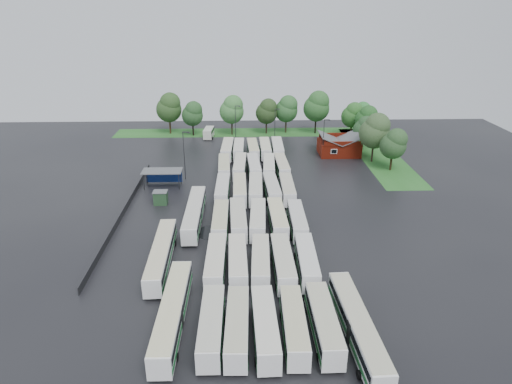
{
  "coord_description": "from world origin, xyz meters",
  "views": [
    {
      "loc": [
        -0.46,
        -67.81,
        35.45
      ],
      "look_at": [
        2.0,
        12.0,
        2.5
      ],
      "focal_mm": 32.0,
      "sensor_mm": 36.0,
      "label": 1
    }
  ],
  "objects_px": {
    "artic_bus_west_a": "(172,312)",
    "artic_bus_east": "(358,326)",
    "brick_building": "(339,147)",
    "minibus": "(209,133)"
  },
  "relations": [
    {
      "from": "brick_building",
      "to": "artic_bus_west_a",
      "type": "bearing_deg",
      "value": -116.47
    },
    {
      "from": "brick_building",
      "to": "artic_bus_west_a",
      "type": "distance_m",
      "value": 73.89
    },
    {
      "from": "brick_building",
      "to": "minibus",
      "type": "relative_size",
      "value": 1.55
    },
    {
      "from": "artic_bus_west_a",
      "to": "artic_bus_east",
      "type": "bearing_deg",
      "value": -7.71
    },
    {
      "from": "brick_building",
      "to": "minibus",
      "type": "distance_m",
      "value": 37.87
    },
    {
      "from": "brick_building",
      "to": "artic_bus_east",
      "type": "height_order",
      "value": "brick_building"
    },
    {
      "from": "artic_bus_east",
      "to": "minibus",
      "type": "relative_size",
      "value": 2.79
    },
    {
      "from": "brick_building",
      "to": "artic_bus_east",
      "type": "distance_m",
      "value": 70.25
    },
    {
      "from": "artic_bus_west_a",
      "to": "artic_bus_east",
      "type": "distance_m",
      "value": 21.44
    },
    {
      "from": "brick_building",
      "to": "artic_bus_west_a",
      "type": "relative_size",
      "value": 0.55
    }
  ]
}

